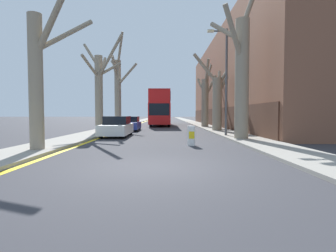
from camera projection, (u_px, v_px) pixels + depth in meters
ground_plane at (153, 168)px, 7.56m from camera, size 300.00×300.00×0.00m
sidewalk_left at (140, 121)px, 57.46m from camera, size 2.31×120.00×0.12m
sidewalk_right at (188, 121)px, 57.54m from camera, size 2.31×120.00×0.12m
building_facade_right at (253, 82)px, 33.39m from camera, size 10.08×39.99×11.22m
kerb_line_stripe at (146, 121)px, 57.47m from camera, size 0.24×120.00×0.01m
street_tree_left_0 at (39, 75)px, 10.67m from camera, size 2.35×2.04×6.37m
street_tree_left_1 at (99, 88)px, 20.19m from camera, size 3.73×3.60×7.26m
street_tree_left_2 at (118, 89)px, 28.54m from camera, size 3.43×3.52×10.06m
street_tree_right_0 at (241, 74)px, 15.48m from camera, size 2.51×3.56×8.49m
street_tree_right_1 at (217, 99)px, 23.43m from camera, size 3.34×1.84×7.01m
street_tree_right_2 at (205, 98)px, 30.47m from camera, size 2.39×3.61×7.72m
double_decker_bus at (160, 107)px, 35.68m from camera, size 2.63×11.67×4.50m
parked_car_0 at (117, 127)px, 18.39m from camera, size 1.78×4.49×1.41m
parked_car_1 at (130, 124)px, 24.76m from camera, size 1.85×4.03×1.34m
lamp_post at (225, 77)px, 17.75m from camera, size 1.40×0.20×7.31m
traffic_bollard at (191, 136)px, 13.03m from camera, size 0.39×0.40×0.98m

